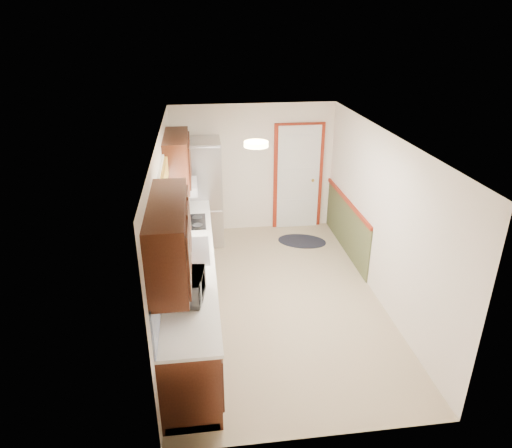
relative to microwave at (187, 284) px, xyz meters
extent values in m
cube|color=tan|center=(1.20, 1.30, -1.11)|extent=(3.20, 5.20, 0.12)
cube|color=white|center=(1.20, 1.30, 1.29)|extent=(3.20, 5.20, 0.12)
cube|color=white|center=(1.20, 3.80, 0.09)|extent=(3.20, 0.10, 2.40)
cube|color=white|center=(1.20, -1.20, 0.09)|extent=(3.20, 0.10, 2.40)
cube|color=white|center=(-0.30, 1.30, 0.09)|extent=(0.10, 5.20, 2.40)
cube|color=white|center=(2.70, 1.30, 0.09)|extent=(0.10, 5.20, 2.40)
cube|color=#3C190D|center=(0.00, 1.00, -0.66)|extent=(0.60, 4.00, 0.90)
cube|color=white|center=(0.01, 1.00, -0.19)|extent=(0.63, 4.00, 0.04)
cube|color=#5074C3|center=(-0.29, 1.00, 0.10)|extent=(0.02, 4.00, 0.55)
cube|color=#3C190D|center=(-0.12, -0.30, 0.71)|extent=(0.35, 1.40, 0.75)
cube|color=#3C190D|center=(-0.12, 2.40, 0.71)|extent=(0.35, 1.20, 0.75)
cube|color=white|center=(-0.29, 1.10, 0.51)|extent=(0.02, 1.00, 0.90)
cube|color=orange|center=(-0.24, 1.10, 0.86)|extent=(0.05, 1.12, 0.24)
cube|color=#B7B7BC|center=(0.01, 1.10, -0.17)|extent=(0.52, 0.82, 0.02)
cube|color=white|center=(-0.07, 2.45, 0.26)|extent=(0.45, 0.60, 0.15)
cube|color=maroon|center=(2.05, 3.77, -0.11)|extent=(0.94, 0.05, 2.08)
cube|color=white|center=(2.05, 3.74, -0.11)|extent=(0.80, 0.04, 2.00)
cube|color=#4A512D|center=(2.69, 2.65, -0.66)|extent=(0.02, 2.30, 0.90)
cube|color=maroon|center=(2.67, 2.65, -0.19)|extent=(0.04, 2.30, 0.06)
cylinder|color=#FFD88C|center=(0.90, 1.10, 1.25)|extent=(0.30, 0.30, 0.06)
imported|color=white|center=(0.00, 0.00, 0.00)|extent=(0.35, 0.55, 0.35)
cube|color=#B7B7BC|center=(0.18, 3.35, -0.17)|extent=(0.79, 0.74, 1.88)
cylinder|color=black|center=(-0.08, 2.94, -0.27)|extent=(0.02, 0.02, 1.32)
ellipsoid|color=black|center=(2.01, 3.05, -1.11)|extent=(1.03, 0.83, 0.01)
cube|color=black|center=(0.01, 2.05, -0.16)|extent=(0.48, 0.58, 0.02)
camera|label=1|loc=(0.20, -4.32, 2.64)|focal=32.00mm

